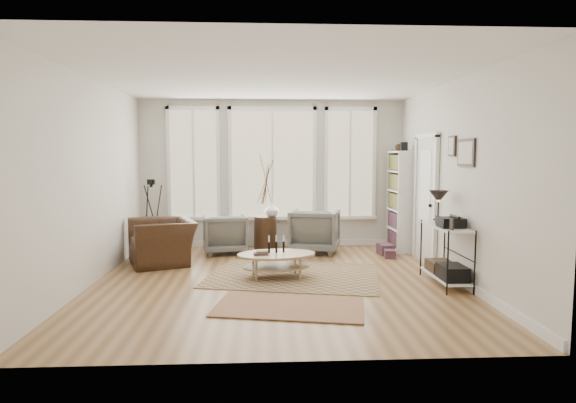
{
  "coord_description": "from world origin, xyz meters",
  "views": [
    {
      "loc": [
        -0.18,
        -6.83,
        1.82
      ],
      "look_at": [
        0.2,
        0.6,
        1.1
      ],
      "focal_mm": 30.0,
      "sensor_mm": 36.0,
      "label": 1
    }
  ],
  "objects": [
    {
      "name": "coffee_table",
      "position": [
        -0.0,
        0.18,
        0.29
      ],
      "size": [
        1.25,
        0.89,
        0.53
      ],
      "color": "tan",
      "rests_on": "ground"
    },
    {
      "name": "rug_runner",
      "position": [
        0.12,
        -1.23,
        0.01
      ],
      "size": [
        1.92,
        1.31,
        0.01
      ],
      "primitive_type": "cube",
      "rotation": [
        0.0,
        0.0,
        -0.2
      ],
      "color": "brown",
      "rests_on": "ground"
    },
    {
      "name": "low_shelf",
      "position": [
        2.38,
        -0.3,
        0.51
      ],
      "size": [
        0.38,
        1.08,
        1.3
      ],
      "color": "white",
      "rests_on": "ground"
    },
    {
      "name": "side_table",
      "position": [
        -0.15,
        2.32,
        0.87
      ],
      "size": [
        0.43,
        0.43,
        1.82
      ],
      "color": "#362113",
      "rests_on": "ground"
    },
    {
      "name": "room",
      "position": [
        0.02,
        0.03,
        1.43
      ],
      "size": [
        5.5,
        5.54,
        2.9
      ],
      "color": "#9D7448",
      "rests_on": "ground"
    },
    {
      "name": "armchair_right",
      "position": [
        0.78,
        2.06,
        0.41
      ],
      "size": [
        1.07,
        1.09,
        0.82
      ],
      "primitive_type": "imported",
      "rotation": [
        0.0,
        0.0,
        2.89
      ],
      "color": "slate",
      "rests_on": "ground"
    },
    {
      "name": "tripod_camera",
      "position": [
        -2.25,
        2.14,
        0.63
      ],
      "size": [
        0.48,
        0.48,
        1.37
      ],
      "color": "black",
      "rests_on": "ground"
    },
    {
      "name": "bookcase",
      "position": [
        2.44,
        2.23,
        0.96
      ],
      "size": [
        0.31,
        0.85,
        2.06
      ],
      "color": "white",
      "rests_on": "ground"
    },
    {
      "name": "accent_chair",
      "position": [
        -1.89,
        1.25,
        0.37
      ],
      "size": [
        1.42,
        1.33,
        0.74
      ],
      "primitive_type": "imported",
      "rotation": [
        0.0,
        0.0,
        -1.21
      ],
      "color": "#362113",
      "rests_on": "ground"
    },
    {
      "name": "bay_window",
      "position": [
        0.0,
        2.71,
        1.61
      ],
      "size": [
        4.14,
        0.12,
        2.24
      ],
      "color": "tan",
      "rests_on": "ground"
    },
    {
      "name": "wall_art",
      "position": [
        2.58,
        -0.27,
        1.88
      ],
      "size": [
        0.04,
        0.88,
        0.44
      ],
      "color": "black",
      "rests_on": "ground"
    },
    {
      "name": "door",
      "position": [
        2.57,
        1.15,
        1.12
      ],
      "size": [
        0.09,
        1.06,
        2.22
      ],
      "color": "silver",
      "rests_on": "ground"
    },
    {
      "name": "book_stack_near",
      "position": [
        2.05,
        1.75,
        0.1
      ],
      "size": [
        0.28,
        0.33,
        0.2
      ],
      "primitive_type": "cube",
      "rotation": [
        0.0,
        0.0,
        0.13
      ],
      "color": "maroon",
      "rests_on": "ground"
    },
    {
      "name": "rug_main",
      "position": [
        0.28,
        0.3,
        0.01
      ],
      "size": [
        2.86,
        2.38,
        0.01
      ],
      "primitive_type": "cube",
      "rotation": [
        0.0,
        0.0,
        -0.21
      ],
      "color": "brown",
      "rests_on": "ground"
    },
    {
      "name": "armchair_left",
      "position": [
        -0.9,
        2.06,
        0.36
      ],
      "size": [
        0.89,
        0.91,
        0.73
      ],
      "primitive_type": "imported",
      "rotation": [
        0.0,
        0.0,
        3.3
      ],
      "color": "slate",
      "rests_on": "ground"
    },
    {
      "name": "vase",
      "position": [
        -0.02,
        2.3,
        0.79
      ],
      "size": [
        0.32,
        0.32,
        0.28
      ],
      "primitive_type": "imported",
      "rotation": [
        0.0,
        0.0,
        0.26
      ],
      "color": "silver",
      "rests_on": "side_table"
    },
    {
      "name": "book_stack_far",
      "position": [
        2.05,
        1.45,
        0.07
      ],
      "size": [
        0.2,
        0.25,
        0.15
      ],
      "primitive_type": "cube",
      "rotation": [
        0.0,
        0.0,
        -0.11
      ],
      "color": "maroon",
      "rests_on": "ground"
    }
  ]
}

